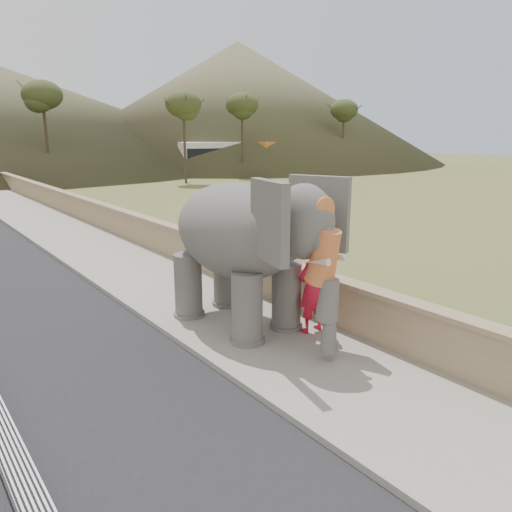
{
  "coord_description": "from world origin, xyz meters",
  "views": [
    {
      "loc": [
        -5.86,
        -7.75,
        4.25
      ],
      "look_at": [
        0.2,
        0.3,
        1.7
      ],
      "focal_mm": 35.0,
      "sensor_mm": 36.0,
      "label": 1
    }
  ],
  "objects": [
    {
      "name": "bus_orange",
      "position": [
        30.1,
        33.39,
        1.55
      ],
      "size": [
        11.23,
        3.92,
        3.1
      ],
      "primitive_type": "cube",
      "rotation": [
        0.0,
        0.0,
        1.7
      ],
      "color": "orange",
      "rests_on": "ground"
    },
    {
      "name": "cow",
      "position": [
        9.17,
        7.92,
        0.57
      ],
      "size": [
        1.42,
        0.82,
        1.13
      ],
      "primitive_type": "imported",
      "rotation": [
        0.0,
        0.0,
        1.41
      ],
      "color": "brown",
      "rests_on": "ground"
    },
    {
      "name": "elephant_and_man",
      "position": [
        0.02,
        0.74,
        1.74
      ],
      "size": [
        2.64,
        4.62,
        3.2
      ],
      "color": "slate",
      "rests_on": "ground"
    },
    {
      "name": "walkway",
      "position": [
        0.0,
        10.0,
        0.07
      ],
      "size": [
        3.0,
        120.0,
        0.15
      ],
      "primitive_type": "cube",
      "color": "#9E9687",
      "rests_on": "ground"
    },
    {
      "name": "trees",
      "position": [
        6.34,
        30.51,
        3.86
      ],
      "size": [
        48.17,
        42.2,
        8.45
      ],
      "color": "#473828",
      "rests_on": "ground"
    },
    {
      "name": "distant_car",
      "position": [
        17.1,
        36.34,
        0.72
      ],
      "size": [
        4.27,
        1.81,
        1.44
      ],
      "primitive_type": "imported",
      "rotation": [
        0.0,
        0.0,
        1.6
      ],
      "color": "#B6B5BC",
      "rests_on": "ground"
    },
    {
      "name": "bus_white",
      "position": [
        23.28,
        34.6,
        1.55
      ],
      "size": [
        11.28,
        5.01,
        3.1
      ],
      "primitive_type": "cube",
      "rotation": [
        0.0,
        0.0,
        1.33
      ],
      "color": "white",
      "rests_on": "ground"
    },
    {
      "name": "parapet",
      "position": [
        1.65,
        10.0,
        0.55
      ],
      "size": [
        0.3,
        120.0,
        1.1
      ],
      "primitive_type": "cube",
      "color": "tan",
      "rests_on": "ground"
    },
    {
      "name": "ground",
      "position": [
        0.0,
        0.0,
        0.0
      ],
      "size": [
        160.0,
        160.0,
        0.0
      ],
      "primitive_type": "plane",
      "color": "olive",
      "rests_on": "ground"
    },
    {
      "name": "hill_right",
      "position": [
        36.0,
        52.0,
        8.0
      ],
      "size": [
        56.0,
        56.0,
        16.0
      ],
      "primitive_type": "cone",
      "color": "brown",
      "rests_on": "ground"
    }
  ]
}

